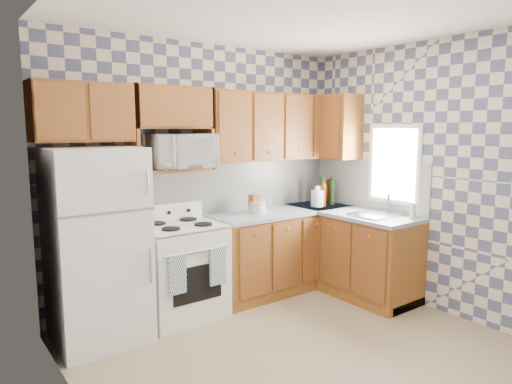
% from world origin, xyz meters
% --- Properties ---
extents(floor, '(3.40, 3.40, 0.00)m').
position_xyz_m(floor, '(0.00, 0.00, 0.00)').
color(floor, '#8B7A5C').
rests_on(floor, ground).
extents(back_wall, '(3.40, 0.02, 2.70)m').
position_xyz_m(back_wall, '(0.00, 1.60, 1.35)').
color(back_wall, '#4F5678').
rests_on(back_wall, ground).
extents(right_wall, '(0.02, 3.20, 2.70)m').
position_xyz_m(right_wall, '(1.70, 0.00, 1.35)').
color(right_wall, '#4F5678').
rests_on(right_wall, ground).
extents(backsplash_back, '(2.60, 0.02, 0.56)m').
position_xyz_m(backsplash_back, '(0.40, 1.59, 1.20)').
color(backsplash_back, white).
rests_on(backsplash_back, back_wall).
extents(backsplash_right, '(0.02, 1.60, 0.56)m').
position_xyz_m(backsplash_right, '(1.69, 0.80, 1.20)').
color(backsplash_right, white).
rests_on(backsplash_right, right_wall).
extents(refrigerator, '(0.75, 0.70, 1.68)m').
position_xyz_m(refrigerator, '(-1.27, 1.25, 0.84)').
color(refrigerator, white).
rests_on(refrigerator, floor).
extents(stove_body, '(0.76, 0.65, 0.90)m').
position_xyz_m(stove_body, '(-0.47, 1.28, 0.45)').
color(stove_body, white).
rests_on(stove_body, floor).
extents(cooktop, '(0.76, 0.65, 0.02)m').
position_xyz_m(cooktop, '(-0.47, 1.28, 0.91)').
color(cooktop, silver).
rests_on(cooktop, stove_body).
extents(backguard, '(0.76, 0.08, 0.17)m').
position_xyz_m(backguard, '(-0.47, 1.55, 1.00)').
color(backguard, white).
rests_on(backguard, cooktop).
extents(dish_towel_left, '(0.17, 0.02, 0.36)m').
position_xyz_m(dish_towel_left, '(-0.68, 0.93, 0.55)').
color(dish_towel_left, navy).
rests_on(dish_towel_left, stove_body).
extents(dish_towel_right, '(0.17, 0.02, 0.36)m').
position_xyz_m(dish_towel_right, '(-0.27, 0.93, 0.55)').
color(dish_towel_right, navy).
rests_on(dish_towel_right, stove_body).
extents(base_cabinets_back, '(1.75, 0.60, 0.88)m').
position_xyz_m(base_cabinets_back, '(0.82, 1.30, 0.44)').
color(base_cabinets_back, brown).
rests_on(base_cabinets_back, floor).
extents(base_cabinets_right, '(0.60, 1.60, 0.88)m').
position_xyz_m(base_cabinets_right, '(1.40, 0.80, 0.44)').
color(base_cabinets_right, brown).
rests_on(base_cabinets_right, floor).
extents(countertop_back, '(1.77, 0.63, 0.04)m').
position_xyz_m(countertop_back, '(0.82, 1.30, 0.90)').
color(countertop_back, gray).
rests_on(countertop_back, base_cabinets_back).
extents(countertop_right, '(0.63, 1.60, 0.04)m').
position_xyz_m(countertop_right, '(1.40, 0.80, 0.90)').
color(countertop_right, gray).
rests_on(countertop_right, base_cabinets_right).
extents(upper_cabinets_back, '(1.75, 0.33, 0.74)m').
position_xyz_m(upper_cabinets_back, '(0.82, 1.44, 1.85)').
color(upper_cabinets_back, brown).
rests_on(upper_cabinets_back, back_wall).
extents(upper_cabinets_fridge, '(0.82, 0.33, 0.50)m').
position_xyz_m(upper_cabinets_fridge, '(-1.29, 1.44, 1.97)').
color(upper_cabinets_fridge, brown).
rests_on(upper_cabinets_fridge, back_wall).
extents(upper_cabinets_right, '(0.33, 0.70, 0.74)m').
position_xyz_m(upper_cabinets_right, '(1.53, 1.25, 1.85)').
color(upper_cabinets_right, brown).
rests_on(upper_cabinets_right, right_wall).
extents(microwave_shelf, '(0.80, 0.33, 0.03)m').
position_xyz_m(microwave_shelf, '(-0.47, 1.44, 1.44)').
color(microwave_shelf, brown).
rests_on(microwave_shelf, back_wall).
extents(microwave, '(0.63, 0.45, 0.33)m').
position_xyz_m(microwave, '(-0.38, 1.38, 1.62)').
color(microwave, white).
rests_on(microwave, microwave_shelf).
extents(sink, '(0.48, 0.40, 0.03)m').
position_xyz_m(sink, '(1.40, 0.45, 0.93)').
color(sink, '#B7B7BC').
rests_on(sink, countertop_right).
extents(window, '(0.02, 0.66, 0.86)m').
position_xyz_m(window, '(1.69, 0.45, 1.45)').
color(window, white).
rests_on(window, right_wall).
extents(bottle_0, '(0.07, 0.07, 0.33)m').
position_xyz_m(bottle_0, '(1.43, 1.27, 1.08)').
color(bottle_0, black).
rests_on(bottle_0, countertop_back).
extents(bottle_1, '(0.07, 0.07, 0.31)m').
position_xyz_m(bottle_1, '(1.53, 1.21, 1.07)').
color(bottle_1, black).
rests_on(bottle_1, countertop_back).
extents(bottle_2, '(0.07, 0.07, 0.28)m').
position_xyz_m(bottle_2, '(1.58, 1.31, 1.06)').
color(bottle_2, '#642F0E').
rests_on(bottle_2, countertop_back).
extents(bottle_3, '(0.07, 0.07, 0.26)m').
position_xyz_m(bottle_3, '(1.36, 1.19, 1.05)').
color(bottle_3, '#642F0E').
rests_on(bottle_3, countertop_back).
extents(knife_block, '(0.09, 0.09, 0.20)m').
position_xyz_m(knife_block, '(0.46, 1.34, 1.02)').
color(knife_block, brown).
rests_on(knife_block, countertop_back).
extents(electric_kettle, '(0.15, 0.15, 0.19)m').
position_xyz_m(electric_kettle, '(1.31, 1.22, 1.02)').
color(electric_kettle, white).
rests_on(electric_kettle, countertop_back).
extents(food_containers, '(0.19, 0.19, 0.13)m').
position_xyz_m(food_containers, '(0.48, 1.30, 0.98)').
color(food_containers, beige).
rests_on(food_containers, countertop_back).
extents(soap_bottle, '(0.06, 0.06, 0.17)m').
position_xyz_m(soap_bottle, '(1.54, 0.09, 1.01)').
color(soap_bottle, beige).
rests_on(soap_bottle, countertop_right).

